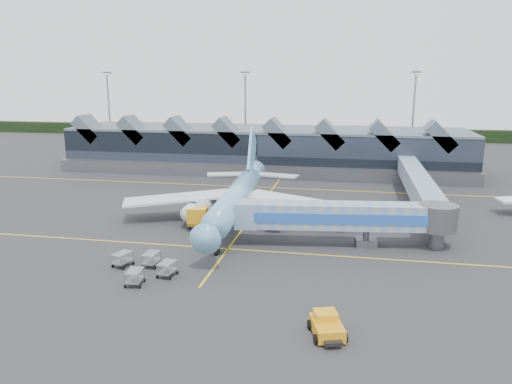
% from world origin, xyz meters
% --- Properties ---
extents(ground, '(260.00, 260.00, 0.00)m').
position_xyz_m(ground, '(0.00, 0.00, 0.00)').
color(ground, '#292A2C').
rests_on(ground, ground).
extents(taxi_stripes, '(120.00, 60.00, 0.01)m').
position_xyz_m(taxi_stripes, '(0.00, 10.00, 0.01)').
color(taxi_stripes, yellow).
rests_on(taxi_stripes, ground).
extents(tree_line_far, '(260.00, 4.00, 4.00)m').
position_xyz_m(tree_line_far, '(0.00, 110.00, 2.00)').
color(tree_line_far, black).
rests_on(tree_line_far, ground).
extents(terminal, '(90.00, 22.25, 12.52)m').
position_xyz_m(terminal, '(-5.07, 47.35, 4.88)').
color(terminal, black).
rests_on(terminal, ground).
extents(light_masts, '(132.40, 42.56, 22.45)m').
position_xyz_m(light_masts, '(21.00, 62.80, 12.49)').
color(light_masts, '#95979D').
rests_on(light_masts, ground).
extents(main_airliner, '(34.96, 40.25, 12.93)m').
position_xyz_m(main_airliner, '(-1.64, 4.60, 3.80)').
color(main_airliner, '#68A8D2').
rests_on(main_airliner, ground).
extents(jet_bridge, '(27.65, 7.24, 5.64)m').
position_xyz_m(jet_bridge, '(15.62, -3.71, 3.75)').
color(jet_bridge, '#718FBD').
rests_on(jet_bridge, ground).
extents(fuel_truck, '(3.78, 10.59, 3.52)m').
position_xyz_m(fuel_truck, '(-6.47, 3.07, 1.97)').
color(fuel_truck, black).
rests_on(fuel_truck, ground).
extents(pushback_tug, '(3.51, 4.56, 1.85)m').
position_xyz_m(pushback_tug, '(13.25, -27.17, 0.83)').
color(pushback_tug, orange).
rests_on(pushback_tug, ground).
extents(baggage_carts, '(7.96, 7.61, 1.59)m').
position_xyz_m(baggage_carts, '(-7.02, -17.38, 0.89)').
color(baggage_carts, gray).
rests_on(baggage_carts, ground).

